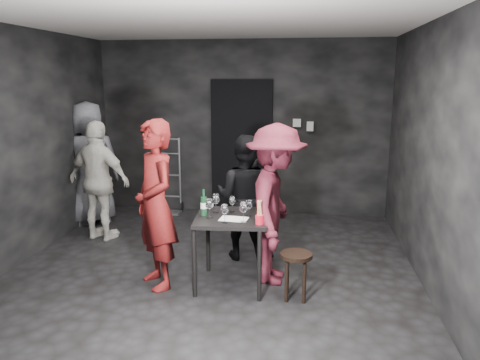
# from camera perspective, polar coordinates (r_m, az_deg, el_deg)

# --- Properties ---
(floor) EXTENTS (4.50, 5.00, 0.02)m
(floor) POSITION_cam_1_polar(r_m,az_deg,el_deg) (5.30, -3.55, -11.29)
(floor) COLOR black
(floor) RESTS_ON ground
(ceiling) EXTENTS (4.50, 5.00, 0.02)m
(ceiling) POSITION_cam_1_polar(r_m,az_deg,el_deg) (4.89, -4.00, 19.11)
(ceiling) COLOR silver
(ceiling) RESTS_ON ground
(wall_back) EXTENTS (4.50, 0.04, 2.70)m
(wall_back) POSITION_cam_1_polar(r_m,az_deg,el_deg) (7.36, 0.27, 6.33)
(wall_back) COLOR black
(wall_back) RESTS_ON ground
(wall_front) EXTENTS (4.50, 0.04, 2.70)m
(wall_front) POSITION_cam_1_polar(r_m,az_deg,el_deg) (2.58, -15.31, -5.51)
(wall_front) COLOR black
(wall_front) RESTS_ON ground
(wall_left) EXTENTS (0.04, 5.00, 2.70)m
(wall_left) POSITION_cam_1_polar(r_m,az_deg,el_deg) (5.81, -26.07, 3.46)
(wall_left) COLOR black
(wall_left) RESTS_ON ground
(wall_right) EXTENTS (0.04, 5.00, 2.70)m
(wall_right) POSITION_cam_1_polar(r_m,az_deg,el_deg) (4.97, 22.57, 2.46)
(wall_right) COLOR black
(wall_right) RESTS_ON ground
(doorway) EXTENTS (0.95, 0.10, 2.10)m
(doorway) POSITION_cam_1_polar(r_m,az_deg,el_deg) (7.34, 0.21, 3.95)
(doorway) COLOR black
(doorway) RESTS_ON ground
(wallbox_upper) EXTENTS (0.12, 0.06, 0.12)m
(wallbox_upper) POSITION_cam_1_polar(r_m,az_deg,el_deg) (7.23, 6.95, 6.93)
(wallbox_upper) COLOR #B7B7B2
(wallbox_upper) RESTS_ON wall_back
(wallbox_lower) EXTENTS (0.10, 0.06, 0.14)m
(wallbox_lower) POSITION_cam_1_polar(r_m,az_deg,el_deg) (7.23, 8.54, 6.49)
(wallbox_lower) COLOR #B7B7B2
(wallbox_lower) RESTS_ON wall_back
(hand_truck) EXTENTS (0.40, 0.34, 1.20)m
(hand_truck) POSITION_cam_1_polar(r_m,az_deg,el_deg) (7.62, -8.65, -2.26)
(hand_truck) COLOR #B2B2B7
(hand_truck) RESTS_ON floor
(tasting_table) EXTENTS (0.72, 0.72, 0.75)m
(tasting_table) POSITION_cam_1_polar(r_m,az_deg,el_deg) (4.79, -1.01, -5.53)
(tasting_table) COLOR black
(tasting_table) RESTS_ON floor
(stool) EXTENTS (0.31, 0.31, 0.47)m
(stool) POSITION_cam_1_polar(r_m,az_deg,el_deg) (4.63, 6.85, -10.08)
(stool) COLOR #2E2115
(stool) RESTS_ON floor
(server_red) EXTENTS (0.83, 0.87, 2.00)m
(server_red) POSITION_cam_1_polar(r_m,az_deg,el_deg) (4.78, -10.32, -1.46)
(server_red) COLOR maroon
(server_red) RESTS_ON floor
(woman_black) EXTENTS (0.78, 0.53, 1.47)m
(woman_black) POSITION_cam_1_polar(r_m,az_deg,el_deg) (5.52, 0.60, -2.20)
(woman_black) COLOR black
(woman_black) RESTS_ON floor
(man_maroon) EXTENTS (0.60, 1.23, 1.87)m
(man_maroon) POSITION_cam_1_polar(r_m,az_deg,el_deg) (4.84, 4.36, -1.87)
(man_maroon) COLOR #511622
(man_maroon) RESTS_ON floor
(bystander_cream) EXTENTS (1.08, 0.72, 1.69)m
(bystander_cream) POSITION_cam_1_polar(r_m,az_deg,el_deg) (6.41, -16.81, 0.31)
(bystander_cream) COLOR beige
(bystander_cream) RESTS_ON floor
(bystander_grey) EXTENTS (1.18, 1.11, 2.16)m
(bystander_grey) POSITION_cam_1_polar(r_m,az_deg,el_deg) (7.16, -17.96, 3.38)
(bystander_grey) COLOR #55565D
(bystander_grey) RESTS_ON floor
(tasting_mat) EXTENTS (0.29, 0.21, 0.00)m
(tasting_mat) POSITION_cam_1_polar(r_m,az_deg,el_deg) (4.66, -0.75, -4.76)
(tasting_mat) COLOR white
(tasting_mat) RESTS_ON tasting_table
(wine_glass_a) EXTENTS (0.11, 0.11, 0.21)m
(wine_glass_a) POSITION_cam_1_polar(r_m,az_deg,el_deg) (4.67, -3.75, -3.38)
(wine_glass_a) COLOR white
(wine_glass_a) RESTS_ON tasting_table
(wine_glass_b) EXTENTS (0.11, 0.11, 0.22)m
(wine_glass_b) POSITION_cam_1_polar(r_m,az_deg,el_deg) (4.84, -2.97, -2.76)
(wine_glass_b) COLOR white
(wine_glass_b) RESTS_ON tasting_table
(wine_glass_c) EXTENTS (0.08, 0.08, 0.18)m
(wine_glass_c) POSITION_cam_1_polar(r_m,az_deg,el_deg) (4.88, -0.96, -2.89)
(wine_glass_c) COLOR white
(wine_glass_c) RESTS_ON tasting_table
(wine_glass_d) EXTENTS (0.09, 0.09, 0.20)m
(wine_glass_d) POSITION_cam_1_polar(r_m,az_deg,el_deg) (4.51, -1.90, -4.01)
(wine_glass_d) COLOR white
(wine_glass_d) RESTS_ON tasting_table
(wine_glass_e) EXTENTS (0.11, 0.11, 0.22)m
(wine_glass_e) POSITION_cam_1_polar(r_m,az_deg,el_deg) (4.53, 0.43, -3.81)
(wine_glass_e) COLOR white
(wine_glass_e) RESTS_ON tasting_table
(wine_glass_f) EXTENTS (0.08, 0.08, 0.19)m
(wine_glass_f) POSITION_cam_1_polar(r_m,az_deg,el_deg) (4.71, 1.07, -3.39)
(wine_glass_f) COLOR white
(wine_glass_f) RESTS_ON tasting_table
(wine_bottle) EXTENTS (0.07, 0.07, 0.27)m
(wine_bottle) POSITION_cam_1_polar(r_m,az_deg,el_deg) (4.76, -4.44, -3.12)
(wine_bottle) COLOR black
(wine_bottle) RESTS_ON tasting_table
(breadstick_cup) EXTENTS (0.08, 0.08, 0.25)m
(breadstick_cup) POSITION_cam_1_polar(r_m,az_deg,el_deg) (4.48, 2.41, -4.00)
(breadstick_cup) COLOR red
(breadstick_cup) RESTS_ON tasting_table
(reserved_card) EXTENTS (0.10, 0.13, 0.09)m
(reserved_card) POSITION_cam_1_polar(r_m,az_deg,el_deg) (4.74, 2.75, -3.90)
(reserved_card) COLOR white
(reserved_card) RESTS_ON tasting_table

